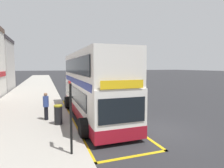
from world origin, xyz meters
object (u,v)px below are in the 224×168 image
object	(u,v)px
bus_stop_sign	(71,112)
parked_car_maroon_across	(91,78)
double_decker_bus	(92,87)
parked_car_maroon_distant	(79,77)
parked_car_silver_kerbside	(92,81)
litter_bin	(58,115)
pedestrian_waiting_near_sign	(46,105)

from	to	relation	value
bus_stop_sign	parked_car_maroon_across	distance (m)	38.29
double_decker_bus	parked_car_maroon_distant	bearing A→B (deg)	81.73
bus_stop_sign	parked_car_maroon_across	bearing A→B (deg)	75.42
parked_car_silver_kerbside	parked_car_maroon_across	bearing A→B (deg)	76.28
parked_car_maroon_across	litter_bin	distance (m)	34.53
double_decker_bus	pedestrian_waiting_near_sign	world-z (taller)	double_decker_bus
parked_car_maroon_distant	litter_bin	size ratio (longest dim) A/B	3.73
pedestrian_waiting_near_sign	bus_stop_sign	bearing A→B (deg)	-80.38
litter_bin	parked_car_maroon_across	bearing A→B (deg)	73.42
bus_stop_sign	litter_bin	world-z (taller)	bus_stop_sign
bus_stop_sign	parked_car_silver_kerbside	bearing A→B (deg)	74.54
parked_car_silver_kerbside	litter_bin	xyz separation A→B (m)	(-7.51, -22.42, -0.09)
bus_stop_sign	parked_car_maroon_across	xyz separation A→B (m)	(9.64, 37.04, -0.96)
parked_car_maroon_across	pedestrian_waiting_near_sign	xyz separation A→B (m)	(-10.51, -31.90, 0.28)
parked_car_maroon_across	pedestrian_waiting_near_sign	world-z (taller)	pedestrian_waiting_near_sign
bus_stop_sign	parked_car_silver_kerbside	size ratio (longest dim) A/B	0.66
litter_bin	parked_car_maroon_distant	bearing A→B (deg)	78.47
double_decker_bus	pedestrian_waiting_near_sign	size ratio (longest dim) A/B	6.35
double_decker_bus	bus_stop_sign	xyz separation A→B (m)	(-2.19, -5.59, -0.30)
pedestrian_waiting_near_sign	parked_car_maroon_distant	bearing A→B (deg)	77.09
bus_stop_sign	litter_bin	distance (m)	4.09
parked_car_maroon_distant	litter_bin	world-z (taller)	parked_car_maroon_distant
double_decker_bus	parked_car_maroon_distant	world-z (taller)	double_decker_bus
double_decker_bus	litter_bin	size ratio (longest dim) A/B	9.68
parked_car_maroon_distant	parked_car_maroon_across	distance (m)	4.50
parked_car_silver_kerbside	litter_bin	size ratio (longest dim) A/B	3.73
litter_bin	bus_stop_sign	bearing A→B (deg)	-86.86
parked_car_maroon_across	parked_car_silver_kerbside	bearing A→B (deg)	-102.17
parked_car_silver_kerbside	parked_car_maroon_across	xyz separation A→B (m)	(2.35, 10.68, 0.00)
bus_stop_sign	pedestrian_waiting_near_sign	size ratio (longest dim) A/B	1.62
double_decker_bus	parked_car_maroon_across	bearing A→B (deg)	76.68
parked_car_silver_kerbside	litter_bin	distance (m)	23.64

